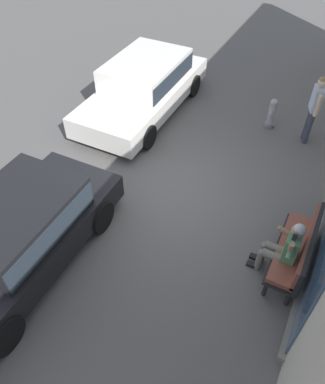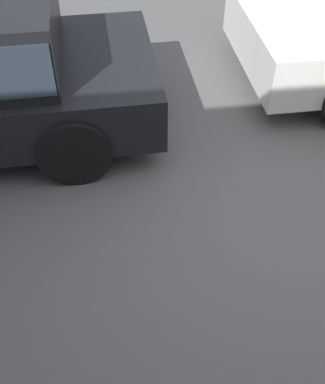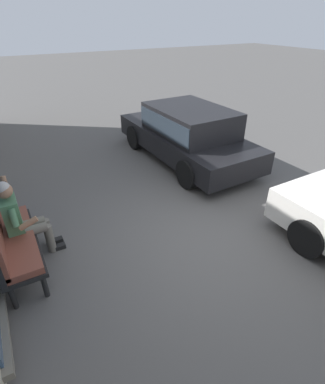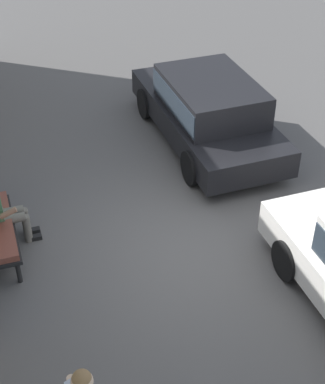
# 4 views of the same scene
# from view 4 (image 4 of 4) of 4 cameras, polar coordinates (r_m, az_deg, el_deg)

# --- Properties ---
(ground_plane) EXTENTS (60.00, 60.00, 0.00)m
(ground_plane) POSITION_cam_4_polar(r_m,az_deg,el_deg) (9.27, 2.57, -5.25)
(ground_plane) COLOR #565451
(person_on_phone) EXTENTS (0.73, 0.74, 1.32)m
(person_on_phone) POSITION_cam_4_polar(r_m,az_deg,el_deg) (9.24, -15.37, -1.35)
(person_on_phone) COLOR #6B665B
(person_on_phone) RESTS_ON ground_plane
(parked_car_mid) EXTENTS (4.24, 1.90, 1.37)m
(parked_car_mid) POSITION_cam_4_polar(r_m,az_deg,el_deg) (11.48, 4.45, 8.11)
(parked_car_mid) COLOR black
(parked_car_mid) RESTS_ON ground_plane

